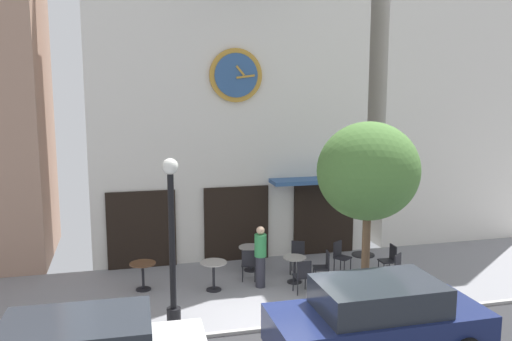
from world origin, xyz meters
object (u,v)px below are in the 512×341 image
at_px(cafe_table_center, 214,270).
at_px(cafe_chair_near_tree, 390,258).
at_px(cafe_chair_left_end, 249,263).
at_px(parked_car_navy, 378,320).
at_px(street_tree, 368,172).
at_px(pedestrian_green, 260,256).
at_px(cafe_chair_facing_street, 297,255).
at_px(cafe_table_center_right, 363,263).
at_px(cafe_table_near_door, 295,265).
at_px(cafe_chair_facing_wall, 394,267).
at_px(street_lamp, 172,241).
at_px(cafe_table_near_curb, 143,271).
at_px(cafe_chair_corner, 324,265).
at_px(cafe_chair_mid_row, 303,274).
at_px(cafe_table_center_left, 251,254).
at_px(cafe_chair_under_awning, 340,254).

xyz_separation_m(cafe_table_center, cafe_chair_near_tree, (5.00, -0.16, -0.02)).
relative_size(cafe_chair_left_end, parked_car_navy, 0.21).
distance_m(street_tree, pedestrian_green, 3.72).
height_order(cafe_chair_facing_street, pedestrian_green, pedestrian_green).
relative_size(cafe_table_center_right, pedestrian_green, 0.44).
relative_size(cafe_table_near_door, pedestrian_green, 0.43).
bearing_deg(parked_car_navy, cafe_chair_facing_street, 89.86).
xyz_separation_m(cafe_table_center, cafe_chair_facing_wall, (4.76, -0.86, -0.02)).
relative_size(street_lamp, street_tree, 0.84).
relative_size(cafe_table_near_curb, cafe_chair_corner, 0.82).
bearing_deg(cafe_chair_facing_wall, street_lamp, -171.56).
bearing_deg(cafe_chair_facing_wall, cafe_chair_near_tree, 71.04).
relative_size(cafe_table_center_right, cafe_chair_facing_wall, 0.82).
bearing_deg(cafe_table_center_right, pedestrian_green, 176.42).
relative_size(cafe_table_near_curb, cafe_chair_facing_street, 0.82).
bearing_deg(cafe_chair_mid_row, cafe_table_center_left, 113.32).
bearing_deg(street_tree, cafe_table_center_right, 66.30).
relative_size(street_lamp, cafe_chair_facing_wall, 4.21).
bearing_deg(cafe_table_center_left, cafe_table_center_right, -27.92).
relative_size(cafe_table_center, cafe_table_center_right, 1.05).
distance_m(cafe_table_center_left, cafe_chair_near_tree, 3.95).
distance_m(cafe_chair_near_tree, cafe_chair_facing_wall, 0.74).
bearing_deg(cafe_table_center_left, cafe_table_center, -136.31).
relative_size(cafe_table_near_curb, cafe_table_center_left, 1.03).
xyz_separation_m(cafe_chair_mid_row, pedestrian_green, (-0.94, 0.74, 0.33)).
relative_size(cafe_chair_mid_row, pedestrian_green, 0.54).
height_order(street_tree, cafe_chair_corner, street_tree).
bearing_deg(cafe_chair_facing_wall, cafe_table_center_right, 135.57).
height_order(cafe_chair_near_tree, cafe_chair_under_awning, same).
distance_m(cafe_table_near_curb, cafe_chair_under_awning, 5.58).
bearing_deg(pedestrian_green, cafe_table_center, 176.90).
xyz_separation_m(cafe_table_center_right, cafe_chair_mid_row, (-1.94, -0.56, 0.04)).
height_order(cafe_table_center_right, pedestrian_green, pedestrian_green).
height_order(street_tree, cafe_table_center_left, street_tree).
distance_m(cafe_table_near_curb, cafe_chair_facing_street, 4.39).
xyz_separation_m(street_tree, cafe_table_near_curb, (-5.26, 2.27, -2.80)).
height_order(cafe_table_near_door, pedestrian_green, pedestrian_green).
height_order(cafe_table_center, cafe_chair_under_awning, cafe_chair_under_awning).
bearing_deg(cafe_chair_under_awning, cafe_chair_mid_row, -140.76).
distance_m(street_lamp, cafe_table_near_door, 4.14).
bearing_deg(pedestrian_green, street_lamp, -145.78).
relative_size(street_tree, cafe_chair_near_tree, 5.01).
bearing_deg(cafe_chair_under_awning, cafe_table_center, -172.63).
height_order(cafe_table_center_left, cafe_chair_left_end, cafe_chair_left_end).
bearing_deg(street_lamp, cafe_table_center_left, 49.91).
bearing_deg(cafe_chair_mid_row, cafe_table_near_curb, 162.23).
relative_size(street_tree, cafe_table_center, 5.82).
relative_size(cafe_table_center_left, cafe_table_center_right, 0.98).
xyz_separation_m(cafe_table_near_curb, cafe_chair_near_tree, (6.80, -0.64, 0.02)).
xyz_separation_m(cafe_chair_left_end, cafe_chair_corner, (1.94, -0.69, 0.00)).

